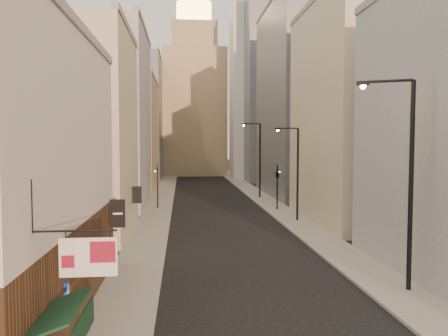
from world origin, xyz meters
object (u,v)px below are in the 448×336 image
(white_tower, at_px, (251,86))
(streetlamp_near, at_px, (405,172))
(traffic_light_left, at_px, (157,178))
(streetlamp_far, at_px, (258,156))
(streetlamp_mid, at_px, (295,168))
(clock_tower, at_px, (194,98))
(traffic_light_right, at_px, (277,175))

(white_tower, height_order, streetlamp_near, white_tower)
(traffic_light_left, bearing_deg, streetlamp_far, -168.14)
(streetlamp_mid, height_order, traffic_light_left, streetlamp_mid)
(streetlamp_near, bearing_deg, white_tower, 112.17)
(streetlamp_mid, distance_m, traffic_light_left, 16.04)
(white_tower, height_order, traffic_light_left, white_tower)
(clock_tower, xyz_separation_m, traffic_light_right, (7.33, -55.27, -13.80))
(clock_tower, height_order, traffic_light_right, clock_tower)
(streetlamp_mid, relative_size, streetlamp_far, 0.88)
(clock_tower, relative_size, streetlamp_mid, 5.15)
(white_tower, distance_m, streetlamp_mid, 49.98)
(clock_tower, bearing_deg, streetlamp_mid, -83.07)
(clock_tower, height_order, traffic_light_left, clock_tower)
(traffic_light_left, bearing_deg, white_tower, -133.68)
(traffic_light_left, distance_m, traffic_light_right, 13.15)
(streetlamp_mid, bearing_deg, streetlamp_near, -91.87)
(traffic_light_left, height_order, traffic_light_right, same)
(streetlamp_far, distance_m, traffic_light_right, 10.58)
(streetlamp_far, bearing_deg, clock_tower, 93.75)
(white_tower, xyz_separation_m, traffic_light_right, (-3.67, -41.27, -14.78))
(streetlamp_mid, relative_size, traffic_light_left, 1.74)
(clock_tower, height_order, streetlamp_far, clock_tower)
(clock_tower, distance_m, traffic_light_right, 57.44)
(white_tower, xyz_separation_m, streetlamp_mid, (-3.46, -47.96, -13.62))
(white_tower, relative_size, traffic_light_right, 8.30)
(streetlamp_near, bearing_deg, traffic_light_left, 140.36)
(traffic_light_right, bearing_deg, white_tower, -102.51)
(clock_tower, relative_size, traffic_light_left, 8.98)
(white_tower, bearing_deg, streetlamp_mid, -94.13)
(streetlamp_mid, xyz_separation_m, streetlamp_far, (-0.49, 17.12, 0.65))
(traffic_light_left, xyz_separation_m, traffic_light_right, (12.93, -2.39, 0.35))
(streetlamp_mid, bearing_deg, white_tower, 82.86)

